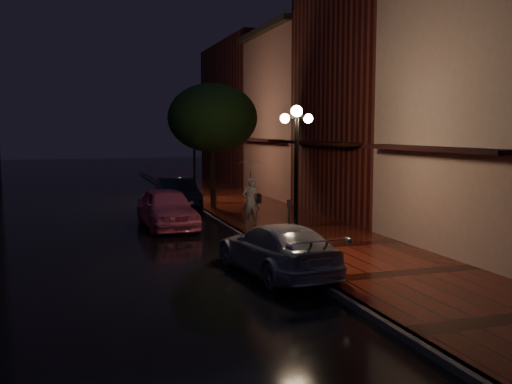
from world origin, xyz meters
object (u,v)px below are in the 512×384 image
object	(u,v)px
pink_car	(167,208)
parking_meter	(289,216)
street_tree	(213,120)
streetlamp_far	(194,153)
streetlamp_near	(296,172)
navy_car	(177,194)
woman_with_umbrella	(251,182)
silver_car	(277,249)

from	to	relation	value
pink_car	parking_meter	xyz separation A→B (m)	(3.22, -4.75, 0.21)
street_tree	streetlamp_far	bearing A→B (deg)	94.91
street_tree	parking_meter	bearing A→B (deg)	-87.44
streetlamp_near	pink_car	xyz separation A→B (m)	(-2.57, 6.98, -1.82)
streetlamp_far	navy_car	xyz separation A→B (m)	(-1.28, -2.11, -1.84)
streetlamp_far	street_tree	distance (m)	3.44
woman_with_umbrella	parking_meter	bearing A→B (deg)	96.91
streetlamp_far	streetlamp_near	bearing A→B (deg)	-90.00
streetlamp_near	streetlamp_far	bearing A→B (deg)	90.00
streetlamp_near	pink_car	bearing A→B (deg)	110.17
navy_car	woman_with_umbrella	bearing A→B (deg)	-73.11
streetlamp_near	navy_car	xyz separation A→B (m)	(-1.28, 11.89, -1.84)
street_tree	navy_car	bearing A→B (deg)	149.63
streetlamp_near	parking_meter	distance (m)	2.82
streetlamp_near	pink_car	size ratio (longest dim) A/B	0.94
navy_car	woman_with_umbrella	xyz separation A→B (m)	(1.74, -6.12, 1.06)
streetlamp_far	woman_with_umbrella	distance (m)	8.28
street_tree	woman_with_umbrella	size ratio (longest dim) A/B	2.29
streetlamp_far	woman_with_umbrella	world-z (taller)	streetlamp_far
street_tree	silver_car	bearing A→B (deg)	-95.74
navy_car	parking_meter	bearing A→B (deg)	-77.67
streetlamp_near	street_tree	xyz separation A→B (m)	(0.26, 10.99, 1.64)
navy_car	street_tree	bearing A→B (deg)	-29.33
streetlamp_far	street_tree	bearing A→B (deg)	-85.09
streetlamp_near	street_tree	bearing A→B (deg)	88.65
street_tree	woman_with_umbrella	xyz separation A→B (m)	(0.20, -5.22, -2.42)
pink_car	woman_with_umbrella	bearing A→B (deg)	-24.89
navy_car	woman_with_umbrella	size ratio (longest dim) A/B	1.82
streetlamp_far	silver_car	bearing A→B (deg)	-93.62
woman_with_umbrella	silver_car	bearing A→B (deg)	82.13
streetlamp_far	parking_meter	xyz separation A→B (m)	(0.65, -11.77, -1.61)
street_tree	parking_meter	world-z (taller)	street_tree
streetlamp_far	woman_with_umbrella	xyz separation A→B (m)	(0.46, -8.23, -0.77)
navy_car	parking_meter	xyz separation A→B (m)	(1.93, -9.66, 0.23)
navy_car	streetlamp_near	bearing A→B (deg)	-82.82
streetlamp_near	parking_meter	bearing A→B (deg)	73.74
pink_car	streetlamp_far	bearing A→B (deg)	66.83
streetlamp_far	street_tree	world-z (taller)	street_tree
street_tree	navy_car	distance (m)	3.91
street_tree	silver_car	distance (m)	12.60
pink_car	parking_meter	size ratio (longest dim) A/B	3.31
streetlamp_far	pink_car	xyz separation A→B (m)	(-2.57, -7.02, -1.82)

